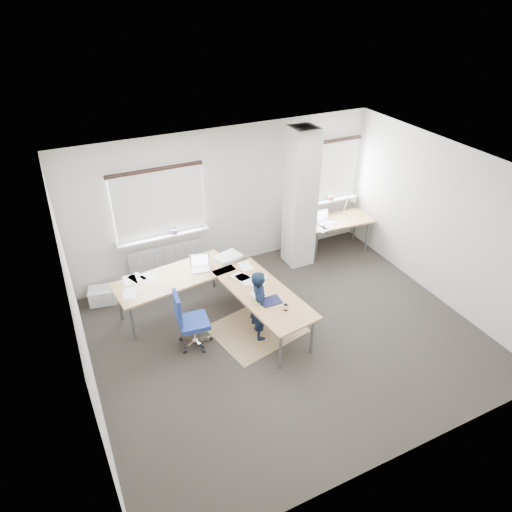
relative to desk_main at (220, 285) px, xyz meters
name	(u,v)px	position (x,y,z in m)	size (l,w,h in m)	color
ground	(287,336)	(0.80, -0.91, -0.69)	(6.00, 6.00, 0.00)	#2B2622
room_shell	(288,228)	(0.98, -0.46, 1.05)	(6.04, 5.04, 2.82)	#B9B4A8
floor_mat	(257,329)	(0.42, -0.53, -0.69)	(1.38, 1.16, 0.01)	#92774F
white_crate	(103,295)	(-1.76, 1.34, -0.55)	(0.47, 0.33, 0.28)	white
desk_main	(220,285)	(0.00, 0.00, 0.00)	(2.73, 2.63, 0.96)	#9F6B44
desk_side	(338,221)	(3.05, 1.07, -0.01)	(1.46, 0.82, 1.22)	#9F6B44
task_chair	(192,331)	(-0.66, -0.42, -0.41)	(0.56, 0.55, 1.03)	navy
person	(260,305)	(0.40, -0.67, -0.07)	(0.45, 0.30, 1.24)	black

